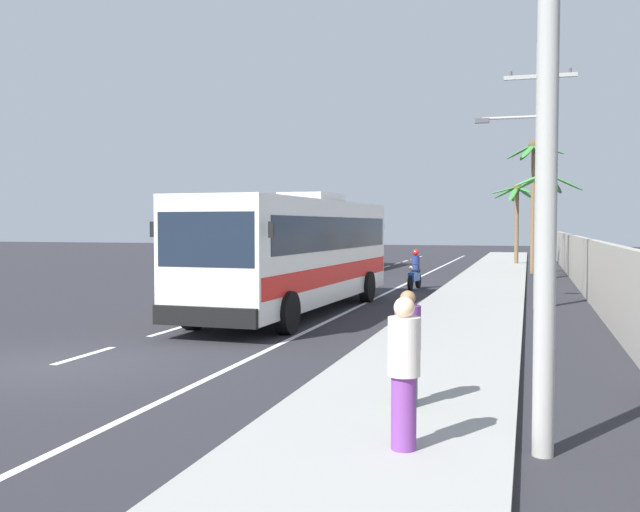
# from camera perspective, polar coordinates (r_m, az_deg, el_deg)

# --- Properties ---
(ground_plane) EXTENTS (160.00, 160.00, 0.00)m
(ground_plane) POSITION_cam_1_polar(r_m,az_deg,el_deg) (14.30, -20.78, -8.21)
(ground_plane) COLOR #28282D
(sidewalk_kerb) EXTENTS (3.20, 90.00, 0.14)m
(sidewalk_kerb) POSITION_cam_1_polar(r_m,az_deg,el_deg) (21.41, 11.68, -4.38)
(sidewalk_kerb) COLOR #999993
(sidewalk_kerb) RESTS_ON ground
(lane_markings) EXTENTS (3.45, 71.00, 0.01)m
(lane_markings) POSITION_cam_1_polar(r_m,az_deg,el_deg) (26.49, 2.04, -3.15)
(lane_markings) COLOR white
(lane_markings) RESTS_ON ground
(boundary_wall) EXTENTS (0.24, 60.00, 2.12)m
(boundary_wall) POSITION_cam_1_polar(r_m,az_deg,el_deg) (25.32, 21.06, -1.19)
(boundary_wall) COLOR #9E998E
(boundary_wall) RESTS_ON ground
(coach_bus_foreground) EXTENTS (3.33, 11.74, 3.60)m
(coach_bus_foreground) POSITION_cam_1_polar(r_m,az_deg,el_deg) (21.22, -1.88, 0.51)
(coach_bus_foreground) COLOR silver
(coach_bus_foreground) RESTS_ON ground
(coach_bus_far_lane) EXTENTS (3.35, 12.40, 3.61)m
(coach_bus_far_lane) POSITION_cam_1_polar(r_m,az_deg,el_deg) (40.23, 1.07, 1.47)
(coach_bus_far_lane) COLOR gold
(coach_bus_far_lane) RESTS_ON ground
(motorcycle_beside_bus) EXTENTS (0.56, 1.96, 1.62)m
(motorcycle_beside_bus) POSITION_cam_1_polar(r_m,az_deg,el_deg) (29.18, 7.60, -1.36)
(motorcycle_beside_bus) COLOR black
(motorcycle_beside_bus) RESTS_ON ground
(pedestrian_near_kerb) EXTENTS (0.36, 0.36, 1.69)m
(pedestrian_near_kerb) POSITION_cam_1_polar(r_m,az_deg,el_deg) (7.99, 6.74, -9.04)
(pedestrian_near_kerb) COLOR #75388E
(pedestrian_near_kerb) RESTS_ON sidewalk_kerb
(pedestrian_midwalk) EXTENTS (0.36, 0.36, 1.59)m
(pedestrian_midwalk) POSITION_cam_1_polar(r_m,az_deg,el_deg) (9.85, 7.02, -7.18)
(pedestrian_midwalk) COLOR #2D7A47
(pedestrian_midwalk) RESTS_ON sidewalk_kerb
(utility_pole_nearest) EXTENTS (2.14, 0.24, 8.52)m
(utility_pole_nearest) POSITION_cam_1_polar(r_m,az_deg,el_deg) (8.56, 17.79, 14.71)
(utility_pole_nearest) COLOR #9E9E99
(utility_pole_nearest) RESTS_ON ground
(utility_pole_mid) EXTENTS (3.06, 0.24, 8.21)m
(utility_pole_mid) POSITION_cam_1_polar(r_m,az_deg,el_deg) (23.26, 16.95, 6.79)
(utility_pole_mid) COLOR #9E9E99
(utility_pole_mid) RESTS_ON ground
(palm_nearest) EXTENTS (3.38, 3.14, 5.26)m
(palm_nearest) POSITION_cam_1_polar(r_m,az_deg,el_deg) (47.38, 15.47, 4.12)
(palm_nearest) COLOR brown
(palm_nearest) RESTS_ON ground
(palm_second) EXTENTS (3.36, 3.28, 5.34)m
(palm_second) POSITION_cam_1_polar(r_m,az_deg,el_deg) (36.24, 17.62, 4.16)
(palm_second) COLOR brown
(palm_second) RESTS_ON ground
(palm_third) EXTENTS (3.04, 2.77, 7.13)m
(palm_third) POSITION_cam_1_polar(r_m,az_deg,el_deg) (39.85, 16.75, 6.31)
(palm_third) COLOR brown
(palm_third) RESTS_ON ground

